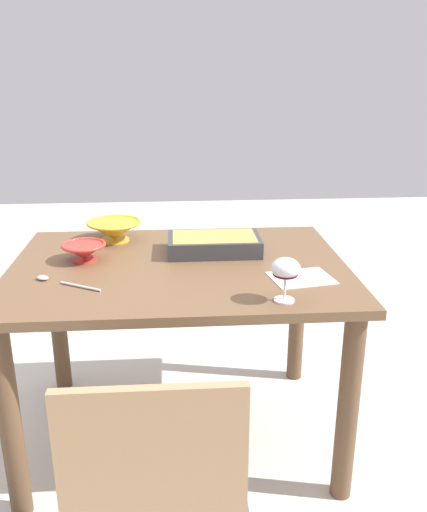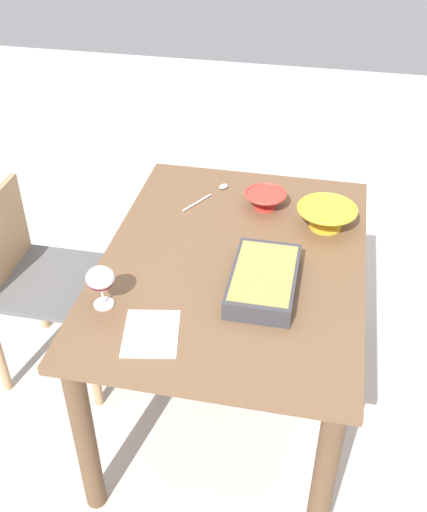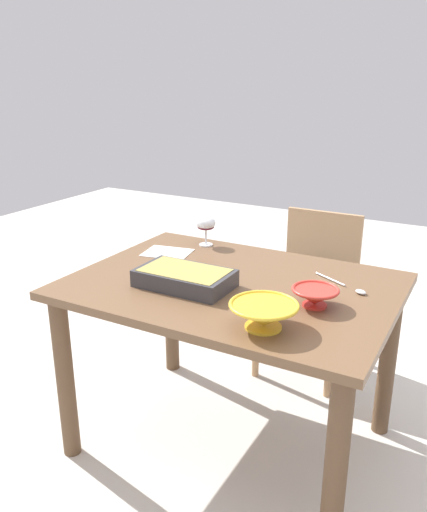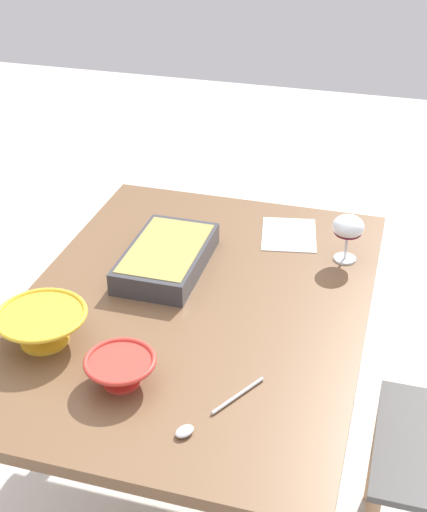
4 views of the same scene
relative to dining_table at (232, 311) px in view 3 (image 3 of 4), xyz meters
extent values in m
plane|color=beige|center=(0.00, 0.00, -0.61)|extent=(8.00, 8.00, 0.00)
cube|color=brown|center=(0.00, 0.00, 0.10)|extent=(1.22, 0.89, 0.03)
cylinder|color=brown|center=(-0.54, -0.38, -0.26)|extent=(0.07, 0.07, 0.70)
cylinder|color=brown|center=(0.54, -0.38, -0.26)|extent=(0.07, 0.07, 0.70)
cylinder|color=brown|center=(-0.54, 0.38, -0.26)|extent=(0.07, 0.07, 0.70)
cylinder|color=brown|center=(0.54, 0.38, -0.26)|extent=(0.07, 0.07, 0.70)
cube|color=#595959|center=(0.07, 0.73, -0.16)|extent=(0.42, 0.44, 0.02)
cube|color=tan|center=(0.07, 0.93, 0.03)|extent=(0.40, 0.02, 0.35)
cylinder|color=tan|center=(-0.12, 0.52, -0.39)|extent=(0.04, 0.04, 0.44)
cylinder|color=tan|center=(0.26, 0.52, -0.39)|extent=(0.04, 0.04, 0.44)
cylinder|color=tan|center=(-0.12, 0.93, -0.39)|extent=(0.04, 0.04, 0.44)
cylinder|color=tan|center=(0.26, 0.93, -0.39)|extent=(0.04, 0.04, 0.44)
cylinder|color=white|center=(-0.32, 0.35, 0.12)|extent=(0.06, 0.06, 0.01)
cylinder|color=white|center=(-0.32, 0.35, 0.16)|extent=(0.01, 0.01, 0.07)
ellipsoid|color=white|center=(-0.32, 0.35, 0.23)|extent=(0.09, 0.09, 0.06)
ellipsoid|color=#4C0A19|center=(-0.32, 0.35, 0.21)|extent=(0.08, 0.08, 0.03)
cube|color=#38383D|center=(-0.14, -0.12, 0.15)|extent=(0.35, 0.21, 0.06)
cube|color=#9E8C47|center=(-0.14, -0.12, 0.18)|extent=(0.32, 0.19, 0.02)
cylinder|color=red|center=(0.35, -0.06, 0.12)|extent=(0.08, 0.08, 0.01)
cone|color=red|center=(0.35, -0.06, 0.16)|extent=(0.15, 0.15, 0.05)
torus|color=red|center=(0.35, -0.06, 0.18)|extent=(0.16, 0.16, 0.01)
cylinder|color=yellow|center=(0.26, -0.30, 0.12)|extent=(0.12, 0.12, 0.01)
cone|color=yellow|center=(0.26, -0.30, 0.16)|extent=(0.21, 0.21, 0.07)
torus|color=yellow|center=(0.26, -0.30, 0.20)|extent=(0.22, 0.22, 0.01)
cylinder|color=silver|center=(0.32, 0.20, 0.13)|extent=(0.14, 0.09, 0.01)
ellipsoid|color=silver|center=(0.46, 0.12, 0.13)|extent=(0.05, 0.05, 0.01)
cube|color=white|center=(-0.42, 0.17, 0.12)|extent=(0.23, 0.20, 0.00)
camera|label=1|loc=(0.01, 1.87, 0.81)|focal=38.17mm
camera|label=2|loc=(-1.68, -0.28, 1.40)|focal=43.47mm
camera|label=3|loc=(0.84, -1.67, 0.87)|focal=36.63mm
camera|label=4|loc=(1.48, 0.47, 1.20)|focal=50.53mm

